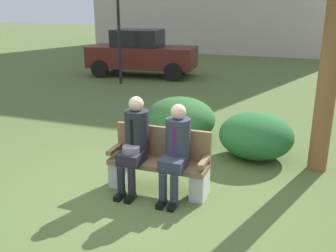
% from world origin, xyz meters
% --- Properties ---
extents(ground_plane, '(80.00, 80.00, 0.00)m').
position_xyz_m(ground_plane, '(0.00, 0.00, 0.00)').
color(ground_plane, '#526633').
extents(park_bench, '(1.42, 0.44, 0.90)m').
position_xyz_m(park_bench, '(0.20, 0.30, 0.40)').
color(park_bench, brown).
rests_on(park_bench, ground).
extents(seated_man_left, '(0.34, 0.72, 1.35)m').
position_xyz_m(seated_man_left, '(-0.13, 0.18, 0.75)').
color(seated_man_left, '#23232D').
rests_on(seated_man_left, ground).
extents(seated_man_right, '(0.34, 0.72, 1.30)m').
position_xyz_m(seated_man_right, '(0.48, 0.18, 0.73)').
color(seated_man_right, '#2D3342').
rests_on(seated_man_right, ground).
extents(shrub_near_bench, '(1.28, 1.17, 0.80)m').
position_xyz_m(shrub_near_bench, '(1.33, 1.98, 0.40)').
color(shrub_near_bench, '#276830').
rests_on(shrub_near_bench, ground).
extents(shrub_mid_lawn, '(1.37, 1.26, 0.86)m').
position_xyz_m(shrub_mid_lawn, '(-0.18, 2.36, 0.43)').
color(shrub_mid_lawn, '#30662F').
rests_on(shrub_mid_lawn, ground).
extents(parked_car_near, '(4.04, 2.03, 1.68)m').
position_xyz_m(parked_car_near, '(-3.76, 8.59, 0.84)').
color(parked_car_near, '#591E19').
rests_on(parked_car_near, ground).
extents(street_lamp, '(0.24, 0.24, 3.67)m').
position_xyz_m(street_lamp, '(-3.82, 6.99, 2.24)').
color(street_lamp, black).
rests_on(street_lamp, ground).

